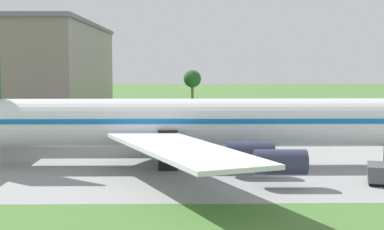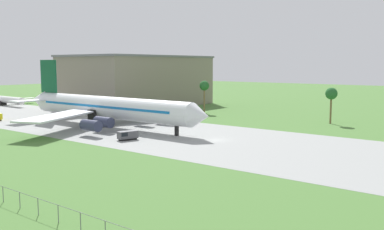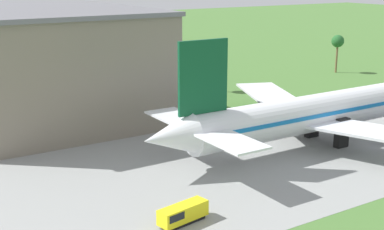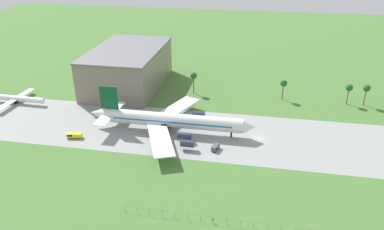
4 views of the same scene
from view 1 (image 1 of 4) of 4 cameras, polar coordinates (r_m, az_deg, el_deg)
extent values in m
cylinder|color=white|center=(76.05, 0.00, -0.75)|extent=(60.95, 6.24, 6.24)
cube|color=#146BB7|center=(76.00, 0.00, -0.40)|extent=(51.81, 6.36, 0.62)
cube|color=white|center=(61.61, -1.47, -3.14)|extent=(18.50, 30.23, 0.44)
cube|color=white|center=(90.74, -1.33, -0.50)|extent=(18.50, 30.23, 0.44)
cylinder|color=#2D334C|center=(69.44, 5.64, -3.74)|extent=(5.61, 2.81, 2.81)
cylinder|color=#2D334C|center=(63.70, 8.55, -4.57)|extent=(5.61, 2.81, 2.81)
cylinder|color=#2D334C|center=(84.18, 4.46, -2.19)|extent=(5.61, 2.81, 2.81)
cylinder|color=#2D334C|center=(90.61, 5.67, -1.68)|extent=(5.61, 2.81, 2.81)
cube|color=black|center=(73.04, -2.35, -3.46)|extent=(2.40, 1.20, 4.99)
cube|color=black|center=(79.83, -2.23, -2.73)|extent=(2.40, 1.20, 4.99)
cube|color=black|center=(68.64, 17.49, -6.19)|extent=(2.85, 4.35, 0.40)
cube|color=#4C4C51|center=(68.44, 17.52, -5.30)|extent=(3.24, 5.08, 1.76)
cube|color=black|center=(67.12, 17.57, -5.28)|extent=(2.42, 2.16, 0.90)
cube|color=slate|center=(131.18, -17.11, 3.56)|extent=(36.00, 60.00, 20.82)
cube|color=slate|center=(131.39, -17.23, 8.28)|extent=(36.72, 61.20, 0.80)
cylinder|color=brown|center=(121.59, 0.03, 1.01)|extent=(0.56, 0.56, 9.49)
sphere|color=#235B28|center=(121.34, 0.04, 3.53)|extent=(3.60, 3.60, 3.60)
camera|label=2|loc=(95.37, 92.83, 2.49)|focal=40.00mm
camera|label=3|loc=(71.42, -80.89, 13.09)|focal=50.00mm
camera|label=4|loc=(99.17, 152.09, 36.56)|focal=35.00mm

